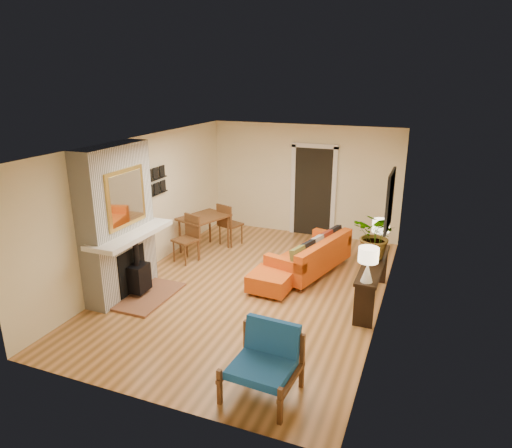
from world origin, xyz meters
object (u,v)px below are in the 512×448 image
at_px(ottoman, 271,281).
at_px(houseplant, 377,236).
at_px(blue_chair, 266,357).
at_px(dining_table, 206,224).
at_px(lamp_near, 368,261).
at_px(console_table, 373,271).
at_px(lamp_far, 380,231).
at_px(sofa, 313,256).

relative_size(ottoman, houseplant, 0.93).
xyz_separation_m(blue_chair, dining_table, (-2.78, 3.84, 0.17)).
bearing_deg(blue_chair, lamp_near, 66.45).
relative_size(dining_table, lamp_near, 3.36).
distance_m(ottoman, houseplant, 1.98).
xyz_separation_m(dining_table, console_table, (3.65, -1.08, -0.05)).
bearing_deg(ottoman, houseplant, 14.72).
bearing_deg(houseplant, blue_chair, -106.06).
bearing_deg(lamp_near, lamp_far, 90.00).
bearing_deg(console_table, sofa, 145.26).
bearing_deg(console_table, ottoman, -172.10).
distance_m(sofa, ottoman, 1.20).
bearing_deg(lamp_near, ottoman, 162.48).
bearing_deg(blue_chair, sofa, 95.78).
height_order(blue_chair, dining_table, dining_table).
distance_m(ottoman, console_table, 1.76).
distance_m(ottoman, dining_table, 2.39).
relative_size(blue_chair, dining_table, 0.47).
distance_m(ottoman, blue_chair, 2.67).
relative_size(lamp_near, lamp_far, 1.00).
height_order(sofa, lamp_far, lamp_far).
xyz_separation_m(dining_table, houseplant, (3.64, -0.87, 0.50)).
xyz_separation_m(lamp_near, houseplant, (-0.01, 0.98, 0.06)).
bearing_deg(console_table, lamp_far, 90.00).
relative_size(blue_chair, houseplant, 1.07).
xyz_separation_m(ottoman, lamp_near, (1.71, -0.54, 0.86)).
height_order(dining_table, houseplant, houseplant).
relative_size(dining_table, lamp_far, 3.36).
xyz_separation_m(console_table, lamp_near, (0.00, -0.77, 0.49)).
bearing_deg(blue_chair, lamp_far, 75.87).
relative_size(console_table, houseplant, 2.31).
relative_size(dining_table, console_table, 0.98).
height_order(ottoman, blue_chair, blue_chair).
height_order(ottoman, dining_table, dining_table).
xyz_separation_m(ottoman, dining_table, (-1.94, 1.32, 0.42)).
xyz_separation_m(console_table, lamp_far, (0.00, 0.68, 0.49)).
xyz_separation_m(sofa, ottoman, (-0.48, -1.09, -0.13)).
distance_m(blue_chair, lamp_far, 3.59).
bearing_deg(blue_chair, dining_table, 125.94).
relative_size(blue_chair, lamp_far, 1.59).
bearing_deg(blue_chair, houseplant, 73.94).
distance_m(blue_chair, dining_table, 4.75).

